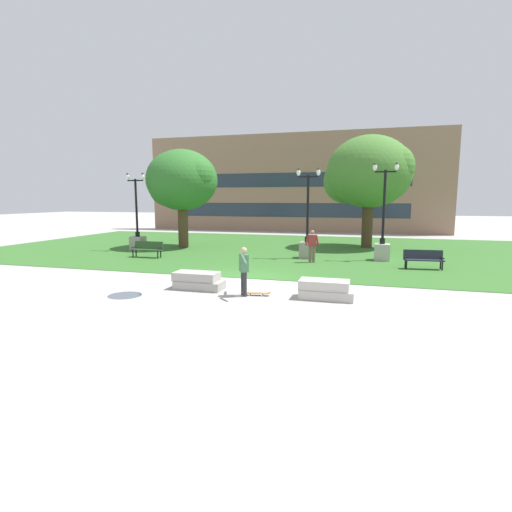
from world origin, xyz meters
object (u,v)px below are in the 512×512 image
object	(u,v)px
lamp_post_right	(307,240)
lamp_post_center	(138,235)
concrete_block_left	(326,290)
park_bench_near_left	(423,258)
lamp_post_left	(382,241)
person_bystander_near_lawn	(312,244)
park_bench_near_right	(148,248)
person_skateboarder	(244,268)
skateboard	(256,293)
concrete_block_center	(198,281)

from	to	relation	value
lamp_post_right	lamp_post_center	size ratio (longest dim) A/B	1.01
concrete_block_left	park_bench_near_left	bearing A→B (deg)	60.91
lamp_post_left	person_bystander_near_lawn	size ratio (longest dim) A/B	3.07
park_bench_near_left	lamp_post_left	distance (m)	2.97
park_bench_near_right	concrete_block_left	bearing A→B (deg)	-32.03
park_bench_near_right	person_bystander_near_lawn	bearing A→B (deg)	4.28
person_skateboarder	lamp_post_right	bearing A→B (deg)	85.23
person_skateboarder	park_bench_near_right	size ratio (longest dim) A/B	0.95
park_bench_near_left	lamp_post_left	size ratio (longest dim) A/B	0.35
concrete_block_left	skateboard	xyz separation A→B (m)	(-2.38, -0.21, -0.22)
skateboard	lamp_post_right	distance (m)	9.26
skateboard	lamp_post_right	xyz separation A→B (m)	(0.38, 9.20, 0.95)
park_bench_near_right	lamp_post_right	world-z (taller)	lamp_post_right
park_bench_near_left	person_bystander_near_lawn	world-z (taller)	person_bystander_near_lawn
park_bench_near_right	park_bench_near_left	bearing A→B (deg)	0.82
lamp_post_right	park_bench_near_right	bearing A→B (deg)	-165.97
concrete_block_left	lamp_post_center	world-z (taller)	lamp_post_center
park_bench_near_left	park_bench_near_right	distance (m)	14.73
concrete_block_center	lamp_post_center	world-z (taller)	lamp_post_center
concrete_block_left	lamp_post_center	size ratio (longest dim) A/B	0.37
concrete_block_left	park_bench_near_right	size ratio (longest dim) A/B	1.01
concrete_block_left	lamp_post_center	bearing A→B (deg)	144.45
lamp_post_center	park_bench_near_left	bearing A→B (deg)	-7.93
person_skateboarder	lamp_post_center	distance (m)	14.18
concrete_block_center	lamp_post_right	bearing A→B (deg)	72.67
person_skateboarder	lamp_post_left	size ratio (longest dim) A/B	0.33
person_skateboarder	lamp_post_left	bearing A→B (deg)	63.34
skateboard	lamp_post_center	xyz separation A→B (m)	(-10.71, 9.57, 0.95)
concrete_block_center	person_skateboarder	xyz separation A→B (m)	(1.97, -0.54, 0.67)
concrete_block_left	lamp_post_left	size ratio (longest dim) A/B	0.35
lamp_post_right	skateboard	bearing A→B (deg)	-92.37
park_bench_near_left	concrete_block_left	bearing A→B (deg)	-119.09
park_bench_near_right	person_skateboarder	bearing A→B (deg)	-41.55
lamp_post_center	person_bystander_near_lawn	xyz separation A→B (m)	(11.59, -1.88, -0.05)
person_skateboarder	skateboard	size ratio (longest dim) A/B	1.65
lamp_post_left	lamp_post_right	bearing A→B (deg)	-176.07
concrete_block_center	park_bench_near_left	world-z (taller)	park_bench_near_left
park_bench_near_right	lamp_post_left	xyz separation A→B (m)	(12.90, 2.49, 0.54)
lamp_post_center	skateboard	bearing A→B (deg)	-41.78
skateboard	park_bench_near_left	size ratio (longest dim) A/B	0.56
skateboard	lamp_post_left	xyz separation A→B (m)	(4.44, 9.48, 0.99)
skateboard	lamp_post_left	world-z (taller)	lamp_post_left
lamp_post_right	park_bench_near_left	bearing A→B (deg)	-18.73
park_bench_near_right	lamp_post_left	size ratio (longest dim) A/B	0.34
lamp_post_center	lamp_post_left	xyz separation A→B (m)	(15.15, -0.09, 0.05)
skateboard	park_bench_near_right	distance (m)	10.99
park_bench_near_left	lamp_post_left	world-z (taller)	lamp_post_left
park_bench_near_left	lamp_post_right	size ratio (longest dim) A/B	0.37
park_bench_near_left	park_bench_near_right	world-z (taller)	same
concrete_block_center	lamp_post_right	size ratio (longest dim) A/B	0.37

